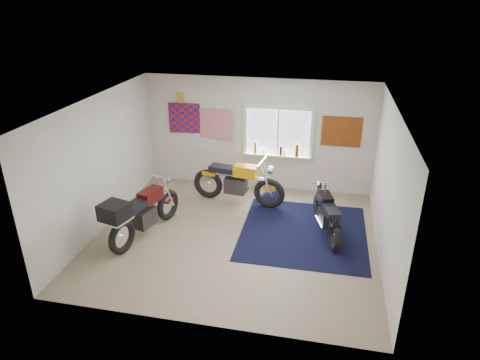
% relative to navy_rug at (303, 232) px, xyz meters
% --- Properties ---
extents(ground, '(5.50, 5.50, 0.00)m').
position_rel_navy_rug_xyz_m(ground, '(-1.32, -0.45, -0.01)').
color(ground, '#9E896B').
rests_on(ground, ground).
extents(room_shell, '(5.50, 5.50, 5.50)m').
position_rel_navy_rug_xyz_m(room_shell, '(-1.32, -0.45, 1.63)').
color(room_shell, white).
rests_on(room_shell, ground).
extents(navy_rug, '(2.52, 2.61, 0.01)m').
position_rel_navy_rug_xyz_m(navy_rug, '(0.00, 0.00, 0.00)').
color(navy_rug, black).
rests_on(navy_rug, ground).
extents(window_assembly, '(1.66, 0.17, 1.26)m').
position_rel_navy_rug_xyz_m(window_assembly, '(-0.82, 2.02, 1.36)').
color(window_assembly, white).
rests_on(window_assembly, room_shell).
extents(oil_bottles, '(1.08, 0.09, 0.30)m').
position_rel_navy_rug_xyz_m(oil_bottles, '(-0.75, 1.95, 1.02)').
color(oil_bottles, '#8B5214').
rests_on(oil_bottles, window_assembly).
extents(flag_display, '(1.60, 0.10, 1.17)m').
position_rel_navy_rug_xyz_m(flag_display, '(-3.22, 2.03, 2.14)').
color(flag_display, red).
rests_on(flag_display, room_shell).
extents(triumph_poster, '(0.90, 0.03, 0.70)m').
position_rel_navy_rug_xyz_m(triumph_poster, '(0.63, 2.03, 1.54)').
color(triumph_poster, '#A54C14').
rests_on(triumph_poster, room_shell).
extents(yellow_triumph, '(2.21, 0.66, 1.11)m').
position_rel_navy_rug_xyz_m(yellow_triumph, '(-1.60, 1.05, 0.48)').
color(yellow_triumph, black).
rests_on(yellow_triumph, ground).
extents(black_chrome_bike, '(0.70, 1.78, 0.93)m').
position_rel_navy_rug_xyz_m(black_chrome_bike, '(0.43, 0.07, 0.40)').
color(black_chrome_bike, black).
rests_on(black_chrome_bike, navy_rug).
extents(maroon_tourer, '(0.95, 2.11, 1.08)m').
position_rel_navy_rug_xyz_m(maroon_tourer, '(-3.12, -0.88, 0.55)').
color(maroon_tourer, black).
rests_on(maroon_tourer, ground).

